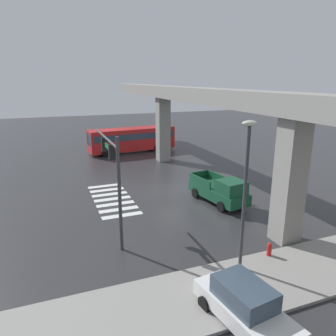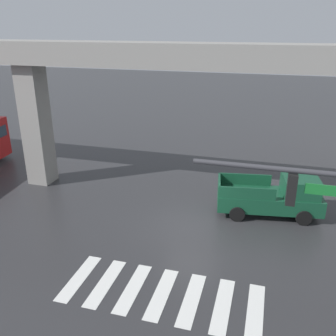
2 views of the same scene
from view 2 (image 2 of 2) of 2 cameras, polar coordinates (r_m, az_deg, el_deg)
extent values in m
plane|color=#2D2D30|center=(17.95, 3.52, -9.10)|extent=(120.00, 120.00, 0.00)
cube|color=silver|center=(15.16, -13.51, -16.10)|extent=(0.55, 2.80, 0.01)
cube|color=silver|center=(14.73, -9.58, -17.02)|extent=(0.55, 2.80, 0.01)
cube|color=silver|center=(14.37, -5.39, -17.92)|extent=(0.55, 2.80, 0.01)
cube|color=silver|center=(14.08, -0.97, -18.76)|extent=(0.55, 2.80, 0.01)
cube|color=silver|center=(13.88, 3.65, -19.52)|extent=(0.55, 2.80, 0.01)
cube|color=silver|center=(13.76, 8.42, -20.17)|extent=(0.55, 2.80, 0.01)
cube|color=silver|center=(13.73, 13.28, -20.70)|extent=(0.55, 2.80, 0.01)
cube|color=gray|center=(18.50, 6.17, 16.75)|extent=(55.63, 2.13, 1.20)
cube|color=gray|center=(23.09, -19.58, 6.15)|extent=(1.30, 1.30, 7.04)
cube|color=#14472D|center=(19.42, 15.20, -4.77)|extent=(5.33, 2.64, 0.80)
cube|color=#14472D|center=(19.35, 19.69, -2.63)|extent=(1.94, 1.98, 0.90)
cube|color=#3F5160|center=(19.46, 21.03, -2.68)|extent=(0.35, 1.67, 0.77)
cube|color=#14472D|center=(19.79, 11.79, -1.72)|extent=(2.64, 0.49, 0.60)
cube|color=#14472D|center=(18.20, 12.16, -3.86)|extent=(2.64, 0.49, 0.60)
cube|color=#14472D|center=(18.91, 7.89, -2.57)|extent=(0.36, 1.74, 0.60)
cylinder|color=black|center=(20.69, 19.13, -4.81)|extent=(0.79, 0.39, 0.76)
cylinder|color=black|center=(19.11, 20.14, -7.16)|extent=(0.79, 0.39, 0.76)
cylinder|color=black|center=(20.23, 10.33, -4.51)|extent=(0.79, 0.39, 0.76)
cylinder|color=black|center=(18.62, 10.57, -6.91)|extent=(0.79, 0.39, 0.76)
cylinder|color=#38383D|center=(9.98, 22.24, -0.70)|extent=(6.40, 0.14, 0.14)
cube|color=black|center=(10.11, 18.47, -3.11)|extent=(0.24, 0.32, 0.84)
sphere|color=green|center=(10.22, 18.30, -4.43)|extent=(0.17, 0.17, 0.17)
cube|color=#19722D|center=(10.18, 23.36, -3.20)|extent=(1.10, 0.04, 0.28)
camera|label=1|loc=(20.71, 88.73, 0.06)|focal=34.01mm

